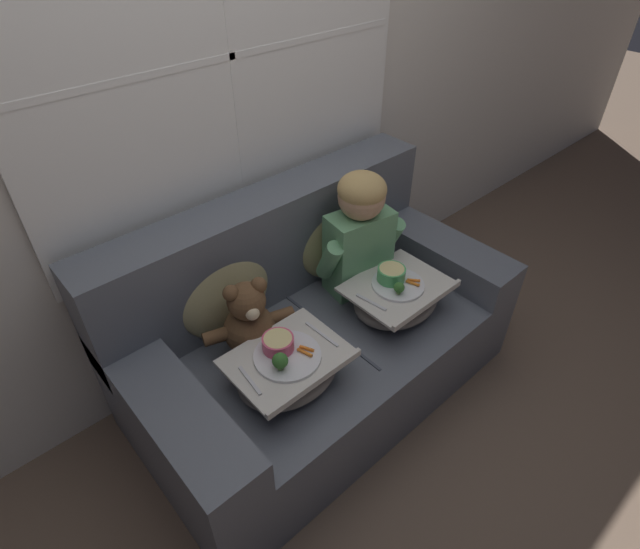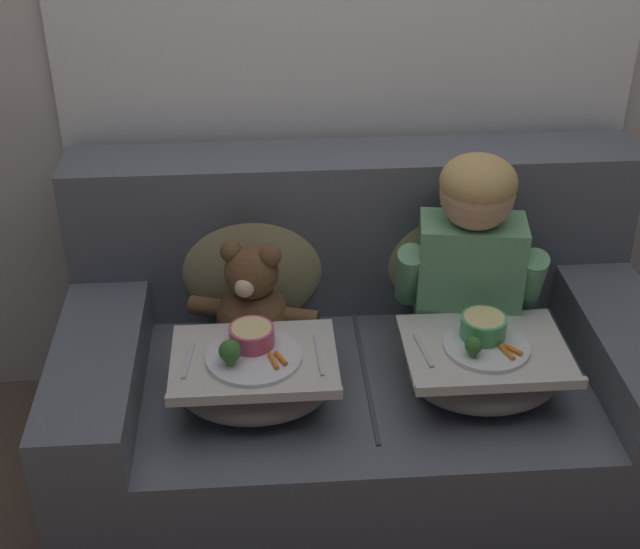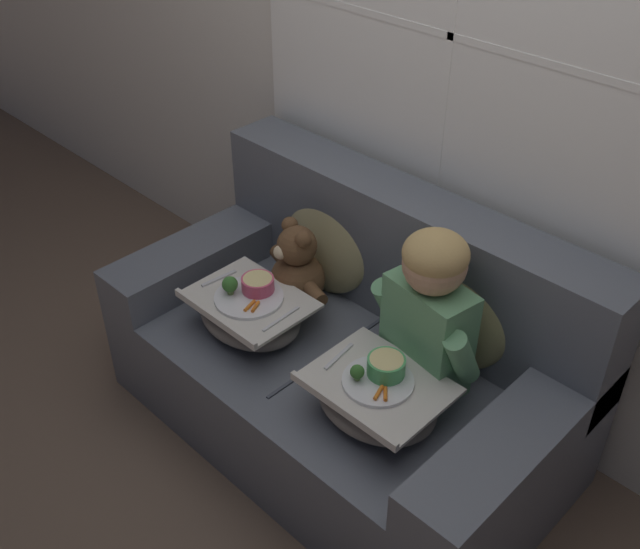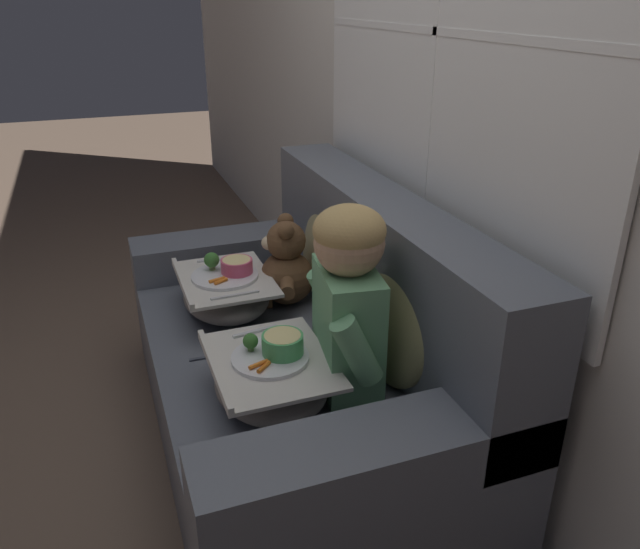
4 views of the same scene
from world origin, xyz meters
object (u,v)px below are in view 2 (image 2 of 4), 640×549
throw_pillow_behind_child (456,249)px  lap_tray_child (484,367)px  couch (359,372)px  child_figure (472,245)px  teddy_bear (253,307)px  lap_tray_teddy (255,378)px  throw_pillow_behind_teddy (252,256)px

throw_pillow_behind_child → lap_tray_child: throw_pillow_behind_child is taller
couch → child_figure: size_ratio=2.86×
child_figure → teddy_bear: child_figure is taller
couch → child_figure: 0.50m
lap_tray_child → lap_tray_teddy: 0.59m
couch → throw_pillow_behind_child: 0.46m
throw_pillow_behind_teddy → lap_tray_child: size_ratio=1.05×
teddy_bear → child_figure: bearing=0.3°
throw_pillow_behind_child → throw_pillow_behind_teddy: (-0.59, 0.00, 0.00)m
throw_pillow_behind_teddy → lap_tray_child: throw_pillow_behind_teddy is taller
couch → throw_pillow_behind_teddy: bearing=148.3°
lap_tray_teddy → throw_pillow_behind_teddy: bearing=89.9°
child_figure → lap_tray_child: 0.33m
couch → lap_tray_teddy: size_ratio=3.87×
teddy_bear → lap_tray_teddy: 0.24m
child_figure → teddy_bear: size_ratio=1.56×
teddy_bear → lap_tray_teddy: bearing=-89.8°
couch → throw_pillow_behind_teddy: couch is taller
lap_tray_child → couch: bearing=143.5°
couch → lap_tray_teddy: (-0.30, -0.22, 0.17)m
couch → lap_tray_child: 0.40m
couch → child_figure: child_figure is taller
lap_tray_child → lap_tray_teddy: size_ratio=1.00×
couch → throw_pillow_behind_child: couch is taller
couch → throw_pillow_behind_teddy: (-0.30, 0.18, 0.29)m
child_figure → teddy_bear: (-0.60, -0.00, -0.17)m
throw_pillow_behind_teddy → child_figure: 0.63m
throw_pillow_behind_child → lap_tray_teddy: 0.73m
throw_pillow_behind_teddy → throw_pillow_behind_child: bearing=0.0°
throw_pillow_behind_child → teddy_bear: 0.62m
couch → teddy_bear: size_ratio=4.47×
lap_tray_child → lap_tray_teddy: (-0.59, -0.00, 0.00)m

